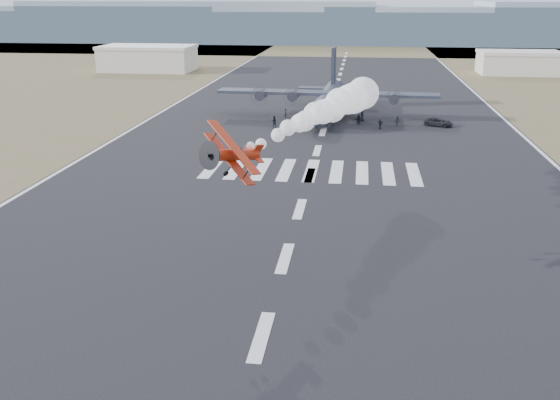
% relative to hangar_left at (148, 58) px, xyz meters
% --- Properties ---
extents(scrub_far, '(500.00, 80.00, 0.00)m').
position_rel_hangar_left_xyz_m(scrub_far, '(52.00, 85.00, -3.41)').
color(scrub_far, brown).
rests_on(scrub_far, ground).
extents(runway_markings, '(60.00, 260.00, 0.01)m').
position_rel_hangar_left_xyz_m(runway_markings, '(52.00, -85.00, -3.40)').
color(runway_markings, silver).
rests_on(runway_markings, ground).
extents(ridge_seg_b, '(150.00, 50.00, 15.00)m').
position_rel_hangar_left_xyz_m(ridge_seg_b, '(-78.00, 115.00, 4.09)').
color(ridge_seg_b, gray).
rests_on(ridge_seg_b, ground).
extents(ridge_seg_c, '(150.00, 50.00, 17.00)m').
position_rel_hangar_left_xyz_m(ridge_seg_c, '(-13.00, 115.00, 5.09)').
color(ridge_seg_c, gray).
rests_on(ridge_seg_c, ground).
extents(ridge_seg_d, '(150.00, 50.00, 13.00)m').
position_rel_hangar_left_xyz_m(ridge_seg_d, '(52.00, 115.00, 3.09)').
color(ridge_seg_d, gray).
rests_on(ridge_seg_d, ground).
extents(ridge_seg_e, '(150.00, 50.00, 15.00)m').
position_rel_hangar_left_xyz_m(ridge_seg_e, '(117.00, 115.00, 4.09)').
color(ridge_seg_e, gray).
rests_on(ridge_seg_e, ground).
extents(hangar_left, '(24.50, 14.50, 6.70)m').
position_rel_hangar_left_xyz_m(hangar_left, '(0.00, 0.00, 0.00)').
color(hangar_left, '#B8B4A3').
rests_on(hangar_left, ground).
extents(hangar_right, '(20.50, 12.50, 5.90)m').
position_rel_hangar_left_xyz_m(hangar_right, '(98.00, 5.00, -0.40)').
color(hangar_right, '#B8B4A3').
rests_on(hangar_right, ground).
extents(aerobatic_biplane, '(4.83, 5.32, 4.31)m').
position_rel_hangar_left_xyz_m(aerobatic_biplane, '(48.61, -124.06, 5.70)').
color(aerobatic_biplane, red).
extents(smoke_trail, '(10.20, 27.28, 3.58)m').
position_rel_hangar_left_xyz_m(smoke_trail, '(55.78, -101.77, 5.90)').
color(smoke_trail, white).
extents(transport_aircraft, '(37.05, 30.51, 10.71)m').
position_rel_hangar_left_xyz_m(transport_aircraft, '(51.92, -59.72, -0.65)').
color(transport_aircraft, '#212932').
rests_on(transport_aircraft, ground).
extents(support_vehicle, '(4.90, 3.62, 1.24)m').
position_rel_hangar_left_xyz_m(support_vehicle, '(69.88, -66.36, -2.79)').
color(support_vehicle, black).
rests_on(support_vehicle, ground).
extents(crew_a, '(0.69, 0.73, 1.59)m').
position_rel_hangar_left_xyz_m(crew_a, '(45.06, -62.70, -2.61)').
color(crew_a, black).
rests_on(crew_a, ground).
extents(crew_b, '(0.93, 0.65, 1.77)m').
position_rel_hangar_left_xyz_m(crew_b, '(44.12, -70.50, -2.52)').
color(crew_b, black).
rests_on(crew_b, ground).
extents(crew_c, '(1.06, 0.50, 1.63)m').
position_rel_hangar_left_xyz_m(crew_c, '(63.36, -67.22, -2.59)').
color(crew_c, black).
rests_on(crew_c, ground).
extents(crew_d, '(1.07, 0.90, 1.63)m').
position_rel_hangar_left_xyz_m(crew_d, '(60.70, -69.75, -2.59)').
color(crew_d, black).
rests_on(crew_d, ground).
extents(crew_e, '(0.88, 0.90, 1.60)m').
position_rel_hangar_left_xyz_m(crew_e, '(57.87, -63.59, -2.61)').
color(crew_e, black).
rests_on(crew_e, ground).
extents(crew_f, '(1.57, 1.15, 1.64)m').
position_rel_hangar_left_xyz_m(crew_f, '(57.33, -66.79, -2.59)').
color(crew_f, black).
rests_on(crew_f, ground).
extents(crew_g, '(0.83, 0.86, 1.85)m').
position_rel_hangar_left_xyz_m(crew_g, '(49.39, -66.26, -2.48)').
color(crew_g, black).
rests_on(crew_g, ground).
extents(crew_h, '(0.83, 0.58, 1.58)m').
position_rel_hangar_left_xyz_m(crew_h, '(49.70, -67.10, -2.62)').
color(crew_h, black).
rests_on(crew_h, ground).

